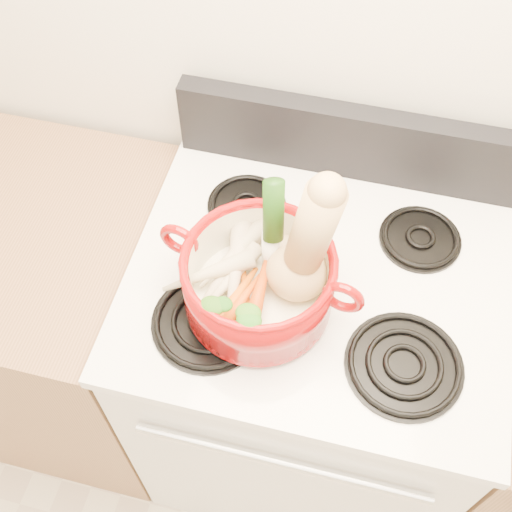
% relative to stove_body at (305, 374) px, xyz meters
% --- Properties ---
extents(wall_back, '(3.50, 0.02, 2.60)m').
position_rel_stove_body_xyz_m(wall_back, '(0.00, 0.35, 0.84)').
color(wall_back, white).
rests_on(wall_back, floor).
extents(stove_body, '(0.76, 0.65, 0.92)m').
position_rel_stove_body_xyz_m(stove_body, '(0.00, 0.00, 0.00)').
color(stove_body, white).
rests_on(stove_body, floor).
extents(cooktop, '(0.78, 0.67, 0.03)m').
position_rel_stove_body_xyz_m(cooktop, '(0.00, 0.00, 0.47)').
color(cooktop, white).
rests_on(cooktop, stove_body).
extents(control_backsplash, '(0.76, 0.05, 0.18)m').
position_rel_stove_body_xyz_m(control_backsplash, '(0.00, 0.30, 0.58)').
color(control_backsplash, black).
rests_on(control_backsplash, cooktop).
extents(oven_handle, '(0.60, 0.02, 0.02)m').
position_rel_stove_body_xyz_m(oven_handle, '(0.00, -0.34, 0.32)').
color(oven_handle, silver).
rests_on(oven_handle, stove_body).
extents(burner_front_left, '(0.22, 0.22, 0.02)m').
position_rel_stove_body_xyz_m(burner_front_left, '(-0.19, -0.16, 0.50)').
color(burner_front_left, black).
rests_on(burner_front_left, cooktop).
extents(burner_front_right, '(0.22, 0.22, 0.02)m').
position_rel_stove_body_xyz_m(burner_front_right, '(0.19, -0.16, 0.50)').
color(burner_front_right, black).
rests_on(burner_front_right, cooktop).
extents(burner_back_left, '(0.17, 0.17, 0.02)m').
position_rel_stove_body_xyz_m(burner_back_left, '(-0.19, 0.14, 0.50)').
color(burner_back_left, black).
rests_on(burner_back_left, cooktop).
extents(burner_back_right, '(0.17, 0.17, 0.02)m').
position_rel_stove_body_xyz_m(burner_back_right, '(0.19, 0.14, 0.50)').
color(burner_back_right, black).
rests_on(burner_back_right, cooktop).
extents(dutch_oven, '(0.33, 0.33, 0.14)m').
position_rel_stove_body_xyz_m(dutch_oven, '(-0.11, -0.10, 0.58)').
color(dutch_oven, maroon).
rests_on(dutch_oven, burner_front_left).
extents(pot_handle_left, '(0.08, 0.03, 0.08)m').
position_rel_stove_body_xyz_m(pot_handle_left, '(-0.26, -0.07, 0.63)').
color(pot_handle_left, maroon).
rests_on(pot_handle_left, dutch_oven).
extents(pot_handle_right, '(0.08, 0.03, 0.08)m').
position_rel_stove_body_xyz_m(pot_handle_right, '(0.05, -0.12, 0.63)').
color(pot_handle_right, maroon).
rests_on(pot_handle_right, dutch_oven).
extents(squash, '(0.17, 0.13, 0.31)m').
position_rel_stove_body_xyz_m(squash, '(-0.04, -0.07, 0.69)').
color(squash, tan).
rests_on(squash, dutch_oven).
extents(leek, '(0.06, 0.09, 0.25)m').
position_rel_stove_body_xyz_m(leek, '(-0.10, -0.04, 0.66)').
color(leek, silver).
rests_on(leek, dutch_oven).
extents(ginger, '(0.09, 0.07, 0.04)m').
position_rel_stove_body_xyz_m(ginger, '(-0.06, 0.01, 0.56)').
color(ginger, tan).
rests_on(ginger, dutch_oven).
extents(parsnip_0, '(0.13, 0.25, 0.07)m').
position_rel_stove_body_xyz_m(parsnip_0, '(-0.17, -0.07, 0.56)').
color(parsnip_0, beige).
rests_on(parsnip_0, dutch_oven).
extents(parsnip_1, '(0.10, 0.18, 0.05)m').
position_rel_stove_body_xyz_m(parsnip_1, '(-0.16, -0.10, 0.57)').
color(parsnip_1, beige).
rests_on(parsnip_1, dutch_oven).
extents(parsnip_2, '(0.07, 0.22, 0.06)m').
position_rel_stove_body_xyz_m(parsnip_2, '(-0.16, -0.08, 0.58)').
color(parsnip_2, beige).
rests_on(parsnip_2, dutch_oven).
extents(parsnip_3, '(0.18, 0.13, 0.06)m').
position_rel_stove_body_xyz_m(parsnip_3, '(-0.20, -0.10, 0.58)').
color(parsnip_3, beige).
rests_on(parsnip_3, dutch_oven).
extents(parsnip_4, '(0.12, 0.18, 0.05)m').
position_rel_stove_body_xyz_m(parsnip_4, '(-0.17, -0.05, 0.58)').
color(parsnip_4, beige).
rests_on(parsnip_4, dutch_oven).
extents(carrot_0, '(0.08, 0.18, 0.05)m').
position_rel_stove_body_xyz_m(carrot_0, '(-0.12, -0.15, 0.55)').
color(carrot_0, '#BA5209').
rests_on(carrot_0, dutch_oven).
extents(carrot_1, '(0.08, 0.17, 0.05)m').
position_rel_stove_body_xyz_m(carrot_1, '(-0.14, -0.14, 0.56)').
color(carrot_1, '#CF5F0A').
rests_on(carrot_1, dutch_oven).
extents(carrot_2, '(0.04, 0.15, 0.04)m').
position_rel_stove_body_xyz_m(carrot_2, '(-0.10, -0.15, 0.57)').
color(carrot_2, '#DB450A').
rests_on(carrot_2, dutch_oven).
extents(carrot_3, '(0.06, 0.13, 0.04)m').
position_rel_stove_body_xyz_m(carrot_3, '(-0.13, -0.14, 0.57)').
color(carrot_3, '#D4440A').
rests_on(carrot_3, dutch_oven).
extents(carrot_4, '(0.04, 0.18, 0.05)m').
position_rel_stove_body_xyz_m(carrot_4, '(-0.10, -0.12, 0.58)').
color(carrot_4, '#BC3609').
rests_on(carrot_4, dutch_oven).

